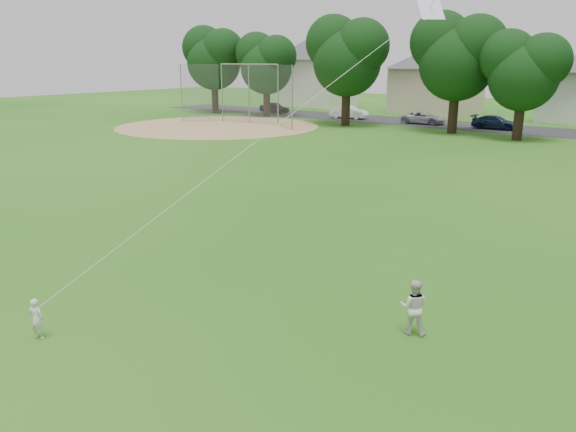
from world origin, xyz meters
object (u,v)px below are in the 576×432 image
Objects in this scene: toddler at (37,319)px; baseball_backstop at (245,94)px; older_boy at (414,307)px; kite at (262,136)px.

baseball_backstop is at bearing -77.74° from toddler.
toddler is 41.51m from baseball_backstop.
older_boy is 5.54m from kite.
kite reaches higher than toddler.
kite reaches higher than older_boy.
kite is at bearing -132.62° from toddler.
older_boy is 41.77m from baseball_backstop.
older_boy is at bearing -164.08° from toddler.
kite reaches higher than baseball_backstop.
kite is (-4.43, 0.19, 3.33)m from older_boy.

